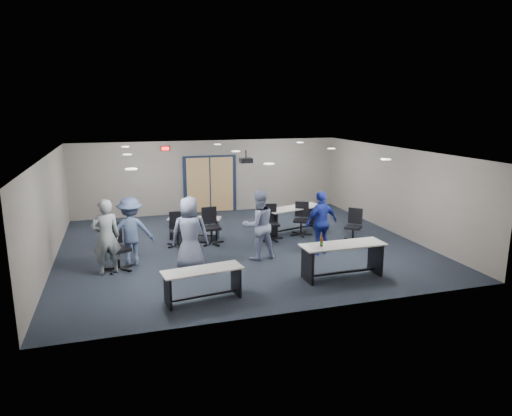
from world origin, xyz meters
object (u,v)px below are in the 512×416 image
object	(u,v)px
chair_back_c	(271,223)
person_navy	(321,223)
chair_back_b	(211,226)
table_back_left	(195,224)
person_gray	(106,237)
person_lightblue	(259,225)
person_back	(131,231)
table_front_right	(342,254)
table_front_left	(203,279)
person_plaid	(190,234)
chair_loose_right	(353,226)
table_back_right	(294,215)
chair_loose_left	(118,248)
chair_back_a	(177,230)
chair_back_d	(301,219)

from	to	relation	value
chair_back_c	person_navy	bearing A→B (deg)	-55.68
person_navy	chair_back_b	bearing A→B (deg)	-46.49
table_back_left	person_gray	bearing A→B (deg)	-116.44
person_lightblue	person_back	xyz separation A→B (m)	(-3.20, 0.51, -0.05)
table_front_right	person_gray	bearing A→B (deg)	160.10
table_front_left	person_back	xyz separation A→B (m)	(-1.32, 2.70, 0.41)
chair_back_b	person_plaid	distance (m)	2.17
chair_back_b	person_back	world-z (taller)	person_back
chair_loose_right	person_lightblue	bearing A→B (deg)	-127.16
table_back_right	person_navy	size ratio (longest dim) A/B	1.20
chair_back_b	chair_loose_left	world-z (taller)	chair_loose_left
person_navy	chair_loose_right	bearing A→B (deg)	-166.60
chair_back_a	person_navy	distance (m)	4.08
chair_back_c	person_navy	size ratio (longest dim) A/B	0.61
person_plaid	table_back_right	bearing A→B (deg)	-133.01
chair_loose_right	person_navy	distance (m)	1.57
person_navy	person_gray	bearing A→B (deg)	-14.41
table_back_left	person_plaid	bearing A→B (deg)	-81.65
chair_loose_right	person_plaid	size ratio (longest dim) A/B	0.54
table_front_left	chair_back_c	size ratio (longest dim) A/B	1.62
chair_back_c	chair_loose_left	xyz separation A→B (m)	(-4.40, -1.36, 0.04)
chair_back_d	person_navy	size ratio (longest dim) A/B	0.59
chair_loose_right	person_plaid	xyz separation A→B (m)	(-4.94, -0.90, 0.42)
chair_back_c	chair_back_d	size ratio (longest dim) A/B	1.04
person_gray	person_lightblue	xyz separation A→B (m)	(3.78, 0.02, 0.00)
table_back_right	person_gray	bearing A→B (deg)	-175.91
chair_back_c	chair_back_d	xyz separation A→B (m)	(1.06, 0.20, -0.02)
chair_back_d	person_back	distance (m)	5.28
table_front_right	person_lightblue	bearing A→B (deg)	127.87
chair_back_b	person_plaid	world-z (taller)	person_plaid
chair_back_d	person_gray	world-z (taller)	person_gray
table_front_right	chair_back_c	bearing A→B (deg)	99.51
table_front_right	person_plaid	xyz separation A→B (m)	(-3.31, 1.55, 0.36)
chair_loose_right	chair_loose_left	bearing A→B (deg)	-134.46
chair_back_a	person_navy	bearing A→B (deg)	-22.45
person_lightblue	person_back	world-z (taller)	person_lightblue
table_front_left	chair_loose_right	distance (m)	5.71
table_front_right	person_navy	world-z (taller)	person_navy
table_front_right	person_lightblue	distance (m)	2.39
table_back_left	chair_back_a	size ratio (longest dim) A/B	1.70
table_front_left	chair_back_d	world-z (taller)	chair_back_d
chair_back_d	person_lightblue	distance (m)	2.63
chair_back_b	person_gray	world-z (taller)	person_gray
chair_back_d	chair_back_a	bearing A→B (deg)	-151.59
chair_back_c	person_gray	world-z (taller)	person_gray
table_front_right	chair_back_d	bearing A→B (deg)	82.19
table_front_right	chair_back_a	world-z (taller)	table_front_right
table_back_left	chair_loose_right	bearing A→B (deg)	-2.04
person_lightblue	chair_loose_left	bearing A→B (deg)	-11.30
chair_back_a	person_back	bearing A→B (deg)	-133.35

